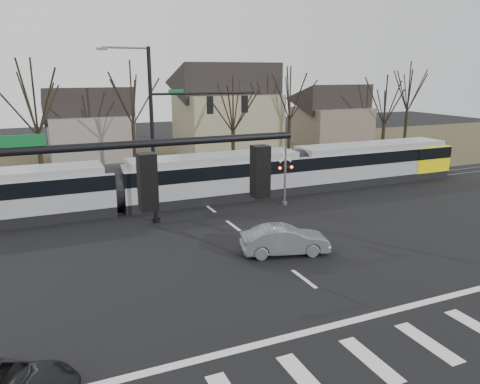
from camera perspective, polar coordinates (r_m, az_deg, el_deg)
name	(u,v)px	position (r m, az deg, el deg)	size (l,w,h in m)	color
ground	(330,298)	(19.61, 10.91, -12.62)	(140.00, 140.00, 0.00)	black
grass_verge	(148,162)	(48.15, -11.10, 3.61)	(140.00, 28.00, 0.01)	#38331E
crosswalk	(400,351)	(16.93, 18.94, -17.86)	(27.00, 2.60, 0.01)	silver
stop_line	(358,319)	(18.34, 14.18, -14.81)	(28.00, 0.35, 0.01)	silver
lane_dashes	(200,201)	(33.10, -4.88, -1.08)	(0.18, 30.00, 0.01)	silver
rail_pair	(201,201)	(32.91, -4.77, -1.12)	(90.00, 1.52, 0.06)	#59595E
tram	(212,176)	(32.99, -3.39, 2.00)	(42.13, 3.13, 3.19)	gray
sedan	(285,240)	(23.48, 5.47, -5.85)	(4.60, 2.59, 1.44)	slate
signal_pole_near_left	(36,261)	(8.80, -23.60, -7.71)	(9.28, 0.44, 10.20)	black
signal_pole_far	(179,127)	(28.01, -7.48, 7.90)	(9.28, 0.44, 10.20)	black
rail_crossing_signal	(285,178)	(31.77, 5.51, 1.74)	(1.08, 0.36, 4.00)	#59595B
tree_row	(184,116)	(42.21, -6.90, 9.13)	(59.20, 7.20, 10.00)	black
house_b	(89,121)	(50.73, -17.91, 8.26)	(8.64, 7.56, 7.65)	slate
house_c	(227,106)	(51.11, -1.61, 10.40)	(10.80, 8.64, 10.10)	gray
house_d	(332,112)	(60.14, 11.19, 9.54)	(8.64, 7.56, 7.65)	brown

